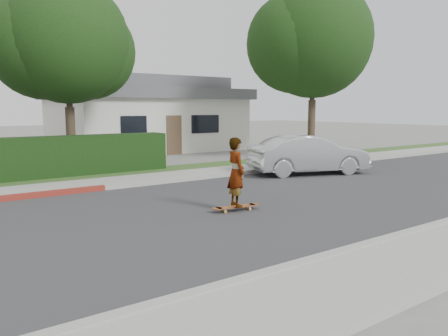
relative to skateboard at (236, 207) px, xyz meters
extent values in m
plane|color=slate|center=(-2.63, 0.41, -0.11)|extent=(120.00, 120.00, 0.00)
cube|color=#2D2D30|center=(-2.63, 0.41, -0.10)|extent=(60.00, 8.00, 0.01)
cube|color=#9E9E99|center=(-2.63, -3.69, -0.03)|extent=(60.00, 0.20, 0.15)
cube|color=gray|center=(-2.63, -4.59, -0.05)|extent=(60.00, 1.60, 0.12)
cube|color=#9E9E99|center=(-2.63, 4.51, -0.03)|extent=(60.00, 0.20, 0.15)
cube|color=gray|center=(-2.63, 5.41, -0.05)|extent=(60.00, 1.60, 0.12)
cube|color=#2D4C1E|center=(-2.63, 7.01, -0.06)|extent=(60.00, 1.60, 0.10)
cylinder|color=#33261C|center=(-1.13, 9.41, 1.15)|extent=(0.36, 0.36, 2.52)
cylinder|color=#33261C|center=(-1.13, 9.41, 3.04)|extent=(0.24, 0.24, 2.10)
sphere|color=black|center=(-1.13, 9.41, 4.93)|extent=(4.80, 4.80, 4.80)
sphere|color=black|center=(-1.93, 9.81, 4.73)|extent=(4.08, 4.08, 4.08)
sphere|color=black|center=(-0.23, 9.71, 4.63)|extent=(3.84, 3.84, 3.84)
cylinder|color=#33261C|center=(9.87, 6.91, 1.33)|extent=(0.36, 0.36, 2.88)
cylinder|color=#33261C|center=(9.87, 6.91, 3.49)|extent=(0.24, 0.24, 2.40)
sphere|color=black|center=(9.87, 6.91, 5.65)|extent=(5.60, 5.60, 5.60)
sphere|color=black|center=(9.07, 7.31, 5.45)|extent=(4.76, 4.76, 4.76)
sphere|color=black|center=(10.77, 7.21, 5.35)|extent=(4.48, 4.48, 4.48)
cube|color=beige|center=(5.37, 16.41, 1.39)|extent=(10.00, 8.00, 3.00)
cube|color=#4C4C51|center=(5.37, 16.41, 3.19)|extent=(10.60, 8.60, 0.60)
cube|color=#4C4C51|center=(5.37, 16.41, 3.79)|extent=(8.40, 6.40, 0.80)
cube|color=black|center=(2.87, 12.39, 1.49)|extent=(1.40, 0.06, 1.00)
cube|color=black|center=(7.17, 12.39, 1.49)|extent=(1.80, 0.06, 1.00)
cube|color=brown|center=(5.17, 12.39, 0.94)|extent=(0.90, 0.06, 2.10)
cylinder|color=#DE8F3D|center=(-0.34, -0.04, -0.06)|extent=(0.07, 0.05, 0.07)
cylinder|color=#DE8F3D|center=(-0.31, 0.15, -0.06)|extent=(0.07, 0.05, 0.07)
cylinder|color=#DE8F3D|center=(0.31, -0.15, -0.06)|extent=(0.07, 0.05, 0.07)
cylinder|color=#DE8F3D|center=(0.34, 0.04, -0.06)|extent=(0.07, 0.05, 0.07)
cube|color=silver|center=(-0.33, 0.05, -0.02)|extent=(0.09, 0.21, 0.03)
cube|color=silver|center=(0.33, -0.05, -0.02)|extent=(0.09, 0.21, 0.03)
cube|color=brown|center=(0.00, 0.00, 0.01)|extent=(1.03, 0.40, 0.02)
cylinder|color=brown|center=(-0.49, 0.08, 0.01)|extent=(0.28, 0.28, 0.02)
cylinder|color=brown|center=(0.49, -0.08, 0.01)|extent=(0.28, 0.28, 0.02)
imported|color=white|center=(0.00, 0.00, 0.85)|extent=(0.51, 0.67, 1.66)
imported|color=#B9BCC1|center=(5.87, 3.24, 0.63)|extent=(4.76, 2.95, 1.48)
camera|label=1|loc=(-6.21, -8.24, 2.36)|focal=35.00mm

